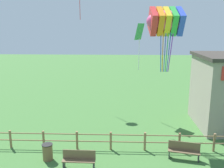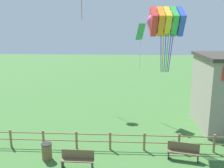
% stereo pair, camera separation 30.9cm
% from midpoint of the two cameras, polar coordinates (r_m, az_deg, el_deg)
% --- Properties ---
extents(wooden_fence, '(21.11, 0.14, 1.16)m').
position_cam_midpoint_polar(wooden_fence, '(15.73, 0.15, -12.61)').
color(wooden_fence, olive).
rests_on(wooden_fence, ground_plane).
extents(park_bench_near_fence, '(1.78, 0.44, 1.01)m').
position_cam_midpoint_polar(park_bench_near_fence, '(14.06, -7.23, -16.56)').
color(park_bench_near_fence, brown).
rests_on(park_bench_near_fence, ground_plane).
extents(park_bench_by_building, '(1.82, 0.78, 1.01)m').
position_cam_midpoint_polar(park_bench_by_building, '(15.31, 16.55, -14.42)').
color(park_bench_by_building, brown).
rests_on(park_bench_by_building, ground_plane).
extents(trash_bin, '(0.61, 0.61, 0.96)m').
position_cam_midpoint_polar(trash_bin, '(15.21, -14.08, -14.71)').
color(trash_bin, brown).
rests_on(trash_bin, ground_plane).
extents(kite_rainbow_parafoil, '(2.62, 2.02, 4.22)m').
position_cam_midpoint_polar(kite_rainbow_parafoil, '(16.79, 12.82, 13.77)').
color(kite_rainbow_parafoil, '#E54C8C').
extents(kite_green_diamond, '(0.86, 1.00, 3.83)m').
position_cam_midpoint_polar(kite_green_diamond, '(20.97, 6.96, 10.79)').
color(kite_green_diamond, green).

